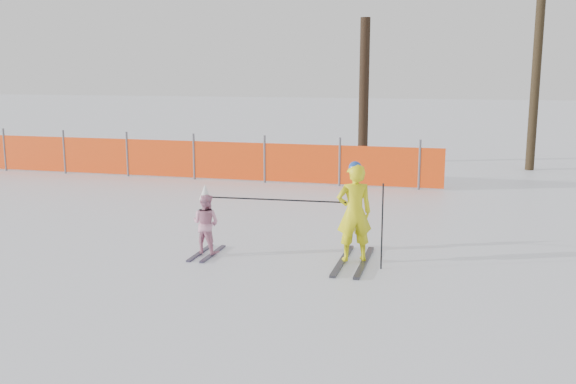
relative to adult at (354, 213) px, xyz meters
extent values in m
plane|color=white|center=(-1.12, -0.20, -0.78)|extent=(120.00, 120.00, 0.00)
cube|color=black|center=(-0.17, 0.00, -0.76)|extent=(0.09, 1.66, 0.04)
cube|color=black|center=(0.17, 0.00, -0.76)|extent=(0.09, 1.66, 0.04)
imported|color=yellow|center=(0.00, 0.00, 0.01)|extent=(0.64, 0.55, 1.50)
sphere|color=#1C449A|center=(0.00, 0.00, 0.70)|extent=(0.20, 0.20, 0.20)
cube|color=black|center=(-2.47, -0.15, -0.76)|extent=(0.09, 0.99, 0.03)
cube|color=black|center=(-2.25, -0.15, -0.76)|extent=(0.09, 0.99, 0.03)
imported|color=pink|center=(-2.36, -0.15, -0.27)|extent=(0.52, 0.44, 0.96)
cone|color=white|center=(-2.36, -0.15, 0.25)|extent=(0.19, 0.19, 0.24)
cylinder|color=black|center=(0.45, -0.20, -0.13)|extent=(0.02, 0.02, 1.30)
cylinder|color=black|center=(-1.18, -0.07, 0.16)|extent=(2.12, 0.16, 0.02)
cylinder|color=#595960|center=(-11.41, 6.54, -0.15)|extent=(0.06, 0.06, 1.25)
cylinder|color=#595960|center=(-9.41, 6.54, -0.15)|extent=(0.06, 0.06, 1.25)
cylinder|color=#595960|center=(-7.41, 6.54, -0.15)|extent=(0.06, 0.06, 1.25)
cylinder|color=#595960|center=(-5.41, 6.54, -0.15)|extent=(0.06, 0.06, 1.25)
cylinder|color=#595960|center=(-3.41, 6.54, -0.15)|extent=(0.06, 0.06, 1.25)
cylinder|color=#595960|center=(-1.41, 6.54, -0.15)|extent=(0.06, 0.06, 1.25)
cylinder|color=#595960|center=(0.59, 6.54, -0.15)|extent=(0.06, 0.06, 1.25)
cube|color=#FF450D|center=(-6.10, 6.54, -0.23)|extent=(14.62, 0.03, 1.00)
cylinder|color=#302515|center=(3.59, 10.70, 2.38)|extent=(0.26, 0.26, 6.31)
cylinder|color=black|center=(-1.46, 10.95, 1.49)|extent=(0.31, 0.31, 4.54)
camera|label=1|loc=(1.46, -9.45, 2.14)|focal=40.00mm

